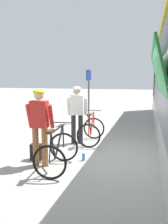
# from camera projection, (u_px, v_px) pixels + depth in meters

# --- Properties ---
(ground_plane) EXTENTS (80.00, 80.00, 0.00)m
(ground_plane) POSITION_uv_depth(u_px,v_px,m) (105.00, 158.00, 5.59)
(ground_plane) COLOR #A09E99
(cyclist_near_in_white) EXTENTS (0.65, 0.40, 1.76)m
(cyclist_near_in_white) POSITION_uv_depth(u_px,v_px,m) (77.00, 110.00, 6.76)
(cyclist_near_in_white) COLOR #232328
(cyclist_near_in_white) RESTS_ON ground
(cyclist_far_in_red) EXTENTS (0.63, 0.35, 1.76)m
(cyclist_far_in_red) POSITION_uv_depth(u_px,v_px,m) (40.00, 121.00, 4.96)
(cyclist_far_in_red) COLOR #935B2D
(cyclist_far_in_red) RESTS_ON ground
(bicycle_near_red) EXTENTS (0.80, 1.12, 0.99)m
(bicycle_near_red) POSITION_uv_depth(u_px,v_px,m) (91.00, 130.00, 6.88)
(bicycle_near_red) COLOR black
(bicycle_near_red) RESTS_ON ground
(bicycle_far_black) EXTENTS (0.81, 1.13, 0.99)m
(bicycle_far_black) POSITION_uv_depth(u_px,v_px,m) (57.00, 152.00, 4.82)
(bicycle_far_black) COLOR black
(bicycle_far_black) RESTS_ON ground
(backpack_on_platform) EXTENTS (0.29, 0.20, 0.40)m
(backpack_on_platform) POSITION_uv_depth(u_px,v_px,m) (37.00, 152.00, 5.46)
(backpack_on_platform) COLOR black
(backpack_on_platform) RESTS_ON ground
(water_bottle_near_the_bikes) EXTENTS (0.07, 0.07, 0.19)m
(water_bottle_near_the_bikes) POSITION_uv_depth(u_px,v_px,m) (84.00, 157.00, 5.41)
(water_bottle_near_the_bikes) COLOR #338CCC
(water_bottle_near_the_bikes) RESTS_ON ground
(platform_sign_post) EXTENTS (0.08, 0.70, 2.40)m
(platform_sign_post) POSITION_uv_depth(u_px,v_px,m) (89.00, 87.00, 9.88)
(platform_sign_post) COLOR #595B60
(platform_sign_post) RESTS_ON ground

